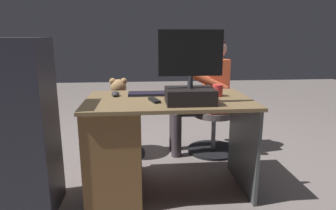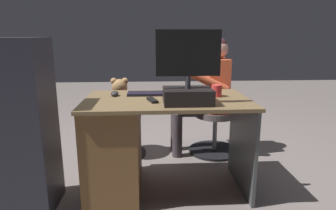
% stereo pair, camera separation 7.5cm
% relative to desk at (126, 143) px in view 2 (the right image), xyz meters
% --- Properties ---
extents(ground_plane, '(10.00, 10.00, 0.00)m').
position_rel_desk_xyz_m(ground_plane, '(-0.31, -0.41, -0.39)').
color(ground_plane, slate).
extents(desk, '(1.21, 0.70, 0.72)m').
position_rel_desk_xyz_m(desk, '(0.00, 0.00, 0.00)').
color(desk, brown).
rests_on(desk, ground_plane).
extents(monitor, '(0.43, 0.25, 0.49)m').
position_rel_desk_xyz_m(monitor, '(-0.44, 0.16, 0.47)').
color(monitor, black).
rests_on(monitor, desk).
extents(keyboard, '(0.42, 0.14, 0.02)m').
position_rel_desk_xyz_m(keyboard, '(-0.22, -0.15, 0.35)').
color(keyboard, black).
rests_on(keyboard, desk).
extents(computer_mouse, '(0.06, 0.10, 0.04)m').
position_rel_desk_xyz_m(computer_mouse, '(0.09, -0.12, 0.35)').
color(computer_mouse, '#2D2C2D').
rests_on(computer_mouse, desk).
extents(cup, '(0.08, 0.08, 0.09)m').
position_rel_desk_xyz_m(cup, '(-0.69, -0.05, 0.38)').
color(cup, red).
rests_on(cup, desk).
extents(tv_remote, '(0.08, 0.16, 0.02)m').
position_rel_desk_xyz_m(tv_remote, '(-0.20, 0.09, 0.35)').
color(tv_remote, black).
rests_on(tv_remote, desk).
extents(notebook_binder, '(0.24, 0.31, 0.02)m').
position_rel_desk_xyz_m(notebook_binder, '(-0.48, -0.01, 0.35)').
color(notebook_binder, beige).
rests_on(notebook_binder, desk).
extents(office_chair_teddy, '(0.48, 0.48, 0.44)m').
position_rel_desk_xyz_m(office_chair_teddy, '(0.11, -0.69, -0.13)').
color(office_chair_teddy, black).
rests_on(office_chair_teddy, ground_plane).
extents(teddy_bear, '(0.24, 0.24, 0.34)m').
position_rel_desk_xyz_m(teddy_bear, '(0.11, -0.70, 0.21)').
color(teddy_bear, '#A1784B').
rests_on(teddy_bear, office_chair_teddy).
extents(visitor_chair, '(0.52, 0.52, 0.44)m').
position_rel_desk_xyz_m(visitor_chair, '(-0.84, -0.71, -0.14)').
color(visitor_chair, black).
rests_on(visitor_chair, ground_plane).
extents(person, '(0.55, 0.48, 1.16)m').
position_rel_desk_xyz_m(person, '(-0.75, -0.71, 0.29)').
color(person, '#D95834').
rests_on(person, ground_plane).
extents(equipment_rack, '(0.44, 0.36, 1.16)m').
position_rel_desk_xyz_m(equipment_rack, '(0.70, 0.19, 0.19)').
color(equipment_rack, '#2B2B35').
rests_on(equipment_rack, ground_plane).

